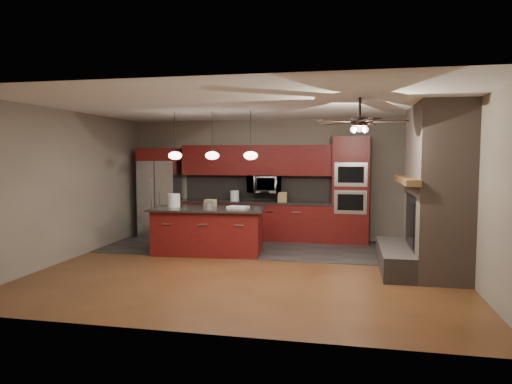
% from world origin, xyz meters
% --- Properties ---
extents(ground, '(7.00, 7.00, 0.00)m').
position_xyz_m(ground, '(0.00, 0.00, 0.00)').
color(ground, brown).
rests_on(ground, ground).
extents(ceiling, '(7.00, 6.00, 0.02)m').
position_xyz_m(ceiling, '(0.00, 0.00, 2.80)').
color(ceiling, white).
rests_on(ceiling, back_wall).
extents(back_wall, '(7.00, 0.02, 2.80)m').
position_xyz_m(back_wall, '(0.00, 3.00, 1.40)').
color(back_wall, gray).
rests_on(back_wall, ground).
extents(right_wall, '(0.02, 6.00, 2.80)m').
position_xyz_m(right_wall, '(3.50, 0.00, 1.40)').
color(right_wall, gray).
rests_on(right_wall, ground).
extents(left_wall, '(0.02, 6.00, 2.80)m').
position_xyz_m(left_wall, '(-3.50, 0.00, 1.40)').
color(left_wall, gray).
rests_on(left_wall, ground).
extents(slate_tile_patch, '(7.00, 2.40, 0.01)m').
position_xyz_m(slate_tile_patch, '(0.00, 1.80, 0.01)').
color(slate_tile_patch, '#2F2E2B').
rests_on(slate_tile_patch, ground).
extents(fireplace_column, '(1.30, 2.10, 2.80)m').
position_xyz_m(fireplace_column, '(3.04, 0.40, 1.30)').
color(fireplace_column, '#766254').
rests_on(fireplace_column, ground).
extents(back_cabinetry, '(3.59, 0.64, 2.20)m').
position_xyz_m(back_cabinetry, '(-0.48, 2.74, 0.89)').
color(back_cabinetry, '#611611').
rests_on(back_cabinetry, ground).
extents(oven_tower, '(0.80, 0.63, 2.38)m').
position_xyz_m(oven_tower, '(1.70, 2.69, 1.19)').
color(oven_tower, '#611611').
rests_on(oven_tower, ground).
extents(microwave, '(0.73, 0.41, 0.50)m').
position_xyz_m(microwave, '(-0.27, 2.75, 1.30)').
color(microwave, silver).
rests_on(microwave, back_cabinetry).
extents(refrigerator, '(0.92, 0.75, 2.13)m').
position_xyz_m(refrigerator, '(-2.79, 2.62, 1.07)').
color(refrigerator, silver).
rests_on(refrigerator, ground).
extents(kitchen_island, '(2.33, 1.20, 0.92)m').
position_xyz_m(kitchen_island, '(-1.09, 0.99, 0.46)').
color(kitchen_island, '#611611').
rests_on(kitchen_island, ground).
extents(white_bucket, '(0.33, 0.33, 0.27)m').
position_xyz_m(white_bucket, '(-1.80, 0.98, 1.06)').
color(white_bucket, silver).
rests_on(white_bucket, kitchen_island).
extents(paint_can, '(0.23, 0.23, 0.13)m').
position_xyz_m(paint_can, '(-1.01, 0.79, 0.99)').
color(paint_can, silver).
rests_on(paint_can, kitchen_island).
extents(paint_tray, '(0.43, 0.34, 0.04)m').
position_xyz_m(paint_tray, '(-0.48, 1.07, 0.94)').
color(paint_tray, silver).
rests_on(paint_tray, kitchen_island).
extents(cardboard_box, '(0.25, 0.22, 0.14)m').
position_xyz_m(cardboard_box, '(-1.13, 1.30, 0.99)').
color(cardboard_box, '#977F4D').
rests_on(cardboard_box, kitchen_island).
extents(counter_bucket, '(0.27, 0.27, 0.24)m').
position_xyz_m(counter_bucket, '(-0.97, 2.70, 1.02)').
color(counter_bucket, silver).
rests_on(counter_bucket, back_cabinetry).
extents(counter_box, '(0.21, 0.16, 0.23)m').
position_xyz_m(counter_box, '(0.18, 2.65, 1.01)').
color(counter_box, '#957F4D').
rests_on(counter_box, back_cabinetry).
extents(pendant_left, '(0.26, 0.26, 0.92)m').
position_xyz_m(pendant_left, '(-1.65, 0.70, 1.96)').
color(pendant_left, black).
rests_on(pendant_left, ceiling).
extents(pendant_center, '(0.26, 0.26, 0.92)m').
position_xyz_m(pendant_center, '(-0.90, 0.70, 1.96)').
color(pendant_center, black).
rests_on(pendant_center, ceiling).
extents(pendant_right, '(0.26, 0.26, 0.92)m').
position_xyz_m(pendant_right, '(-0.15, 0.70, 1.96)').
color(pendant_right, black).
rests_on(pendant_right, ceiling).
extents(ceiling_fan, '(1.27, 1.33, 0.41)m').
position_xyz_m(ceiling_fan, '(1.80, -0.80, 2.46)').
color(ceiling_fan, black).
rests_on(ceiling_fan, ceiling).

